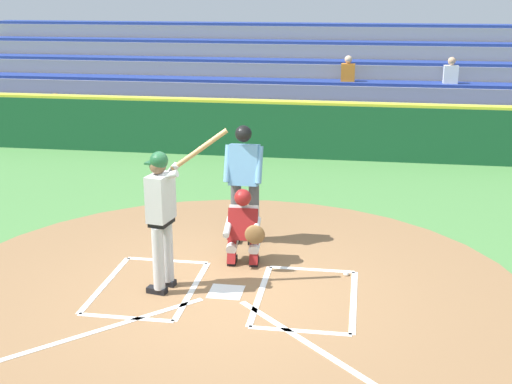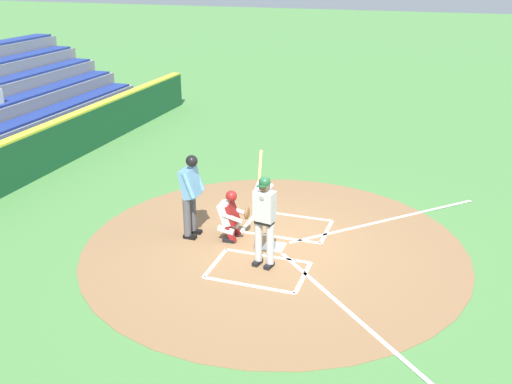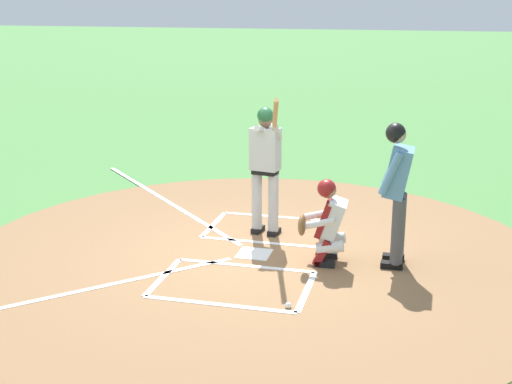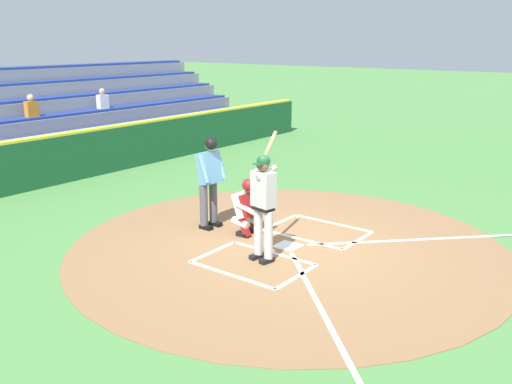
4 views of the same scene
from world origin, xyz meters
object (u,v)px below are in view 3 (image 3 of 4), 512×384
at_px(catcher, 327,220).
at_px(baseball, 288,305).
at_px(plate_umpire, 397,185).
at_px(batter, 266,162).

distance_m(catcher, baseball, 1.58).
bearing_deg(plate_umpire, batter, 68.61).
xyz_separation_m(batter, catcher, (-0.88, -1.02, -0.51)).
relative_size(batter, plate_umpire, 1.14).
height_order(batter, plate_umpire, batter).
height_order(plate_umpire, baseball, plate_umpire).
relative_size(batter, catcher, 1.88).
bearing_deg(batter, baseball, -160.80).
distance_m(batter, catcher, 1.44).
xyz_separation_m(plate_umpire, baseball, (-1.60, 1.06, -1.04)).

